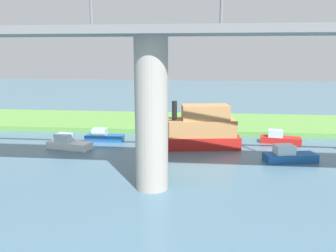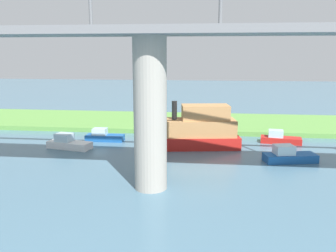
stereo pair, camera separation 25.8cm
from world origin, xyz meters
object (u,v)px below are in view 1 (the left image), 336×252
Objects in this scene: motorboat_white at (196,130)px; skiff_small at (103,136)px; mooring_post at (198,125)px; riverboat_paddlewheel at (279,138)px; person_on_bank at (187,121)px; pontoon_yellow at (68,143)px; bridge_pylon at (152,115)px; houseboat_blue at (289,156)px.

motorboat_white is 2.35× the size of skiff_small.
mooring_post reaches higher than riverboat_paddlewheel.
mooring_post reaches higher than skiff_small.
pontoon_yellow is (10.78, 8.44, -0.70)m from person_on_bank.
motorboat_white is 8.80m from riverboat_paddlewheel.
bridge_pylon reaches higher than riverboat_paddlewheel.
bridge_pylon is 17.91m from person_on_bank.
motorboat_white is at bearing -171.80° from pontoon_yellow.
motorboat_white is 2.06× the size of pontoon_yellow.
skiff_small is at bearing 32.06° from person_on_bank.
motorboat_white is 8.74m from houseboat_blue.
riverboat_paddlewheel is 20.79m from pontoon_yellow.
motorboat_white is 12.19m from pontoon_yellow.
motorboat_white is at bearing 89.59° from mooring_post.
mooring_post is 6.43m from motorboat_white.
pontoon_yellow reaches higher than mooring_post.
skiff_small is at bearing 3.61° from riverboat_paddlewheel.
person_on_bank is at bearing -141.92° from pontoon_yellow.
pontoon_yellow reaches higher than skiff_small.
motorboat_white is (0.05, 6.39, 0.75)m from mooring_post.
riverboat_paddlewheel is 0.92× the size of pontoon_yellow.
skiff_small is at bearing -9.03° from motorboat_white.
skiff_small is 4.08m from pontoon_yellow.
skiff_small is (9.58, 4.87, -0.45)m from mooring_post.
person_on_bank is 0.34× the size of riverboat_paddlewheel.
bridge_pylon is 2.57× the size of skiff_small.
skiff_small is 0.86× the size of houseboat_blue.
bridge_pylon reaches higher than person_on_bank.
bridge_pylon is at bearing 50.87° from riverboat_paddlewheel.
mooring_post is 0.21× the size of skiff_small.
houseboat_blue is (-10.41, -7.04, -4.46)m from bridge_pylon.
motorboat_white is at bearing 170.97° from skiff_small.
motorboat_white is at bearing -103.49° from bridge_pylon.
houseboat_blue is (-7.84, 3.70, -1.15)m from motorboat_white.
motorboat_white reaches higher than riverboat_paddlewheel.
person_on_bank reaches higher than skiff_small.
skiff_small is at bearing -127.36° from pontoon_yellow.
bridge_pylon is 14.80m from skiff_small.
riverboat_paddlewheel is at bearing -176.39° from skiff_small.
bridge_pylon is 12.17× the size of mooring_post.
riverboat_paddlewheel is 1.05× the size of skiff_small.
motorboat_white reaches higher than pontoon_yellow.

